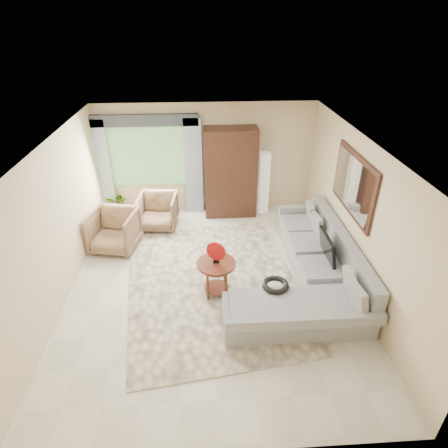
{
  "coord_description": "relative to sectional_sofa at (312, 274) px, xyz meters",
  "views": [
    {
      "loc": [
        -0.11,
        -5.37,
        4.34
      ],
      "look_at": [
        0.25,
        0.35,
        1.05
      ],
      "focal_mm": 30.0,
      "sensor_mm": 36.0,
      "label": 1
    }
  ],
  "objects": [
    {
      "name": "wall_mirror",
      "position": [
        0.68,
        0.53,
        1.47
      ],
      "size": [
        0.05,
        1.7,
        1.05
      ],
      "color": "black",
      "rests_on": "wall_right"
    },
    {
      "name": "sectional_sofa",
      "position": [
        0.0,
        0.0,
        0.0
      ],
      "size": [
        2.3,
        3.46,
        0.9
      ],
      "color": "#94969B",
      "rests_on": "ground"
    },
    {
      "name": "curtain_right",
      "position": [
        -2.08,
        3.06,
        0.87
      ],
      "size": [
        0.4,
        0.08,
        2.3
      ],
      "primitive_type": "cube",
      "color": "#9EB7CC",
      "rests_on": "ground"
    },
    {
      "name": "armchair_left",
      "position": [
        -3.73,
        1.5,
        0.13
      ],
      "size": [
        1.05,
        1.07,
        0.83
      ],
      "primitive_type": "imported",
      "rotation": [
        0.0,
        0.0,
        -0.2
      ],
      "color": "#997C53",
      "rests_on": "ground"
    },
    {
      "name": "area_rug",
      "position": [
        -1.76,
        0.19,
        -0.27
      ],
      "size": [
        3.52,
        4.37,
        0.02
      ],
      "primitive_type": "cube",
      "rotation": [
        0.0,
        0.0,
        0.14
      ],
      "color": "beige",
      "rests_on": "ground"
    },
    {
      "name": "armoire",
      "position": [
        -1.23,
        2.9,
        0.77
      ],
      "size": [
        1.2,
        0.55,
        2.1
      ],
      "primitive_type": "cube",
      "color": "black",
      "rests_on": "ground"
    },
    {
      "name": "floor_lamp",
      "position": [
        -0.43,
        2.96,
        0.47
      ],
      "size": [
        0.24,
        0.24,
        1.5
      ],
      "primitive_type": "cube",
      "color": "silver",
      "rests_on": "ground"
    },
    {
      "name": "garden_hose",
      "position": [
        -0.78,
        -0.59,
        0.26
      ],
      "size": [
        0.43,
        0.43,
        0.09
      ],
      "primitive_type": "torus",
      "color": "black",
      "rests_on": "sectional_sofa"
    },
    {
      "name": "coffee_table",
      "position": [
        -1.7,
        -0.09,
        0.06
      ],
      "size": [
        0.66,
        0.66,
        0.66
      ],
      "rotation": [
        0.0,
        0.0,
        -0.38
      ],
      "color": "#522316",
      "rests_on": "ground"
    },
    {
      "name": "valance",
      "position": [
        -3.13,
        3.08,
        1.97
      ],
      "size": [
        2.4,
        0.12,
        0.26
      ],
      "primitive_type": "cube",
      "color": "#1E232D",
      "rests_on": "wall_back"
    },
    {
      "name": "armchair_right",
      "position": [
        -2.92,
        2.34,
        0.11
      ],
      "size": [
        0.9,
        0.92,
        0.78
      ],
      "primitive_type": "imported",
      "rotation": [
        0.0,
        0.0,
        -0.09
      ],
      "color": "brown",
      "rests_on": "ground"
    },
    {
      "name": "tv_screen",
      "position": [
        0.27,
        0.18,
        0.44
      ],
      "size": [
        0.14,
        0.74,
        0.48
      ],
      "primitive_type": "cube",
      "rotation": [
        0.0,
        -0.17,
        0.0
      ],
      "color": "black",
      "rests_on": "sectional_sofa"
    },
    {
      "name": "potted_plant",
      "position": [
        -3.92,
        2.97,
        0.01
      ],
      "size": [
        0.65,
        0.6,
        0.59
      ],
      "primitive_type": "imported",
      "rotation": [
        0.0,
        0.0,
        -0.32
      ],
      "color": "#999999",
      "rests_on": "ground"
    },
    {
      "name": "window",
      "position": [
        -3.13,
        3.15,
        1.12
      ],
      "size": [
        1.8,
        0.04,
        1.4
      ],
      "primitive_type": "cube",
      "color": "#669E59",
      "rests_on": "wall_back"
    },
    {
      "name": "red_disc",
      "position": [
        -1.7,
        -0.09,
        0.61
      ],
      "size": [
        0.32,
        0.16,
        0.34
      ],
      "primitive_type": "cylinder",
      "rotation": [
        1.57,
        0.0,
        -0.43
      ],
      "color": "#AD1114",
      "rests_on": "coffee_table"
    },
    {
      "name": "ground",
      "position": [
        -1.78,
        0.18,
        -0.28
      ],
      "size": [
        6.0,
        6.0,
        0.0
      ],
      "primitive_type": "plane",
      "color": "silver",
      "rests_on": "ground"
    },
    {
      "name": "curtain_left",
      "position": [
        -4.18,
        3.06,
        0.87
      ],
      "size": [
        0.4,
        0.08,
        2.3
      ],
      "primitive_type": "cube",
      "color": "#9EB7CC",
      "rests_on": "ground"
    }
  ]
}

